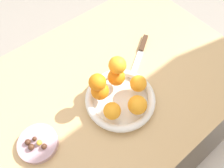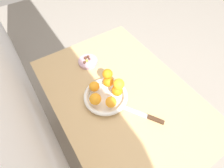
% 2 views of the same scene
% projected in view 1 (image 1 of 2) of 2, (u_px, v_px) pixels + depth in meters
% --- Properties ---
extents(ground_plane, '(6.00, 6.00, 0.00)m').
position_uv_depth(ground_plane, '(110.00, 140.00, 1.48)').
color(ground_plane, gray).
extents(dining_table, '(1.10, 0.76, 0.74)m').
position_uv_depth(dining_table, '(109.00, 93.00, 0.92)').
color(dining_table, tan).
rests_on(dining_table, ground_plane).
extents(fruit_bowl, '(0.25, 0.25, 0.04)m').
position_uv_depth(fruit_bowl, '(120.00, 99.00, 0.78)').
color(fruit_bowl, white).
rests_on(fruit_bowl, dining_table).
extents(candy_dish, '(0.13, 0.13, 0.02)m').
position_uv_depth(candy_dish, '(38.00, 143.00, 0.71)').
color(candy_dish, '#B28C99').
rests_on(candy_dish, dining_table).
extents(orange_0, '(0.06, 0.06, 0.06)m').
position_uv_depth(orange_0, '(138.00, 83.00, 0.76)').
color(orange_0, orange).
rests_on(orange_0, fruit_bowl).
extents(orange_1, '(0.06, 0.06, 0.06)m').
position_uv_depth(orange_1, '(116.00, 77.00, 0.78)').
color(orange_1, orange).
rests_on(orange_1, fruit_bowl).
extents(orange_2, '(0.06, 0.06, 0.06)m').
position_uv_depth(orange_2, '(100.00, 91.00, 0.75)').
color(orange_2, orange).
rests_on(orange_2, fruit_bowl).
extents(orange_3, '(0.06, 0.06, 0.06)m').
position_uv_depth(orange_3, '(112.00, 111.00, 0.71)').
color(orange_3, orange).
rests_on(orange_3, fruit_bowl).
extents(orange_4, '(0.06, 0.06, 0.06)m').
position_uv_depth(orange_4, '(137.00, 105.00, 0.72)').
color(orange_4, orange).
rests_on(orange_4, fruit_bowl).
extents(orange_5, '(0.06, 0.06, 0.06)m').
position_uv_depth(orange_5, '(117.00, 65.00, 0.73)').
color(orange_5, orange).
rests_on(orange_5, orange_1).
extents(orange_6, '(0.06, 0.06, 0.06)m').
position_uv_depth(orange_6, '(97.00, 82.00, 0.69)').
color(orange_6, orange).
rests_on(orange_6, orange_2).
extents(candy_ball_0, '(0.01, 0.01, 0.01)m').
position_uv_depth(candy_ball_0, '(35.00, 139.00, 0.70)').
color(candy_ball_0, '#472819').
rests_on(candy_ball_0, candy_dish).
extents(candy_ball_1, '(0.02, 0.02, 0.02)m').
position_uv_depth(candy_ball_1, '(28.00, 142.00, 0.69)').
color(candy_ball_1, '#472819').
rests_on(candy_ball_1, candy_dish).
extents(candy_ball_2, '(0.02, 0.02, 0.02)m').
position_uv_depth(candy_ball_2, '(31.00, 147.00, 0.68)').
color(candy_ball_2, '#472819').
rests_on(candy_ball_2, candy_dish).
extents(candy_ball_3, '(0.02, 0.02, 0.02)m').
position_uv_depth(candy_ball_3, '(39.00, 143.00, 0.69)').
color(candy_ball_3, gold).
rests_on(candy_ball_3, candy_dish).
extents(candy_ball_4, '(0.02, 0.02, 0.02)m').
position_uv_depth(candy_ball_4, '(44.00, 147.00, 0.69)').
color(candy_ball_4, '#472819').
rests_on(candy_ball_4, candy_dish).
extents(knife, '(0.23, 0.16, 0.01)m').
position_uv_depth(knife, '(140.00, 54.00, 0.92)').
color(knife, '#3F2819').
rests_on(knife, dining_table).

